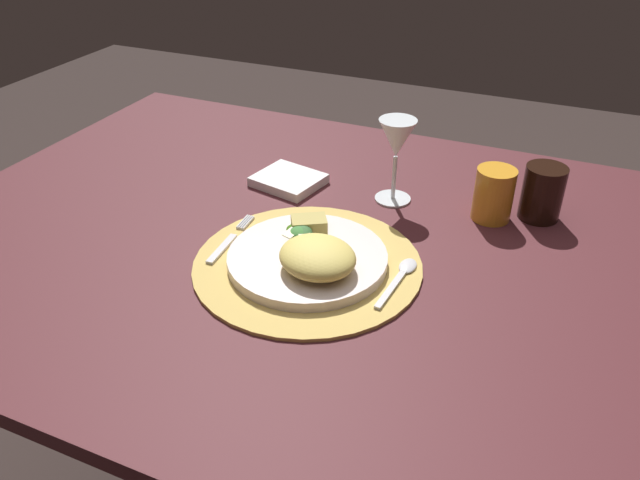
% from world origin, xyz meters
% --- Properties ---
extents(dining_table, '(1.35, 1.01, 0.74)m').
position_xyz_m(dining_table, '(0.00, 0.00, 0.61)').
color(dining_table, '#4B1F23').
rests_on(dining_table, ground).
extents(placemat, '(0.37, 0.37, 0.01)m').
position_xyz_m(placemat, '(0.05, -0.08, 0.74)').
color(placemat, tan).
rests_on(placemat, dining_table).
extents(dinner_plate, '(0.25, 0.25, 0.02)m').
position_xyz_m(dinner_plate, '(0.05, -0.08, 0.75)').
color(dinner_plate, silver).
rests_on(dinner_plate, placemat).
extents(pasta_serving, '(0.16, 0.15, 0.04)m').
position_xyz_m(pasta_serving, '(0.08, -0.11, 0.78)').
color(pasta_serving, '#DCC45E').
rests_on(pasta_serving, dinner_plate).
extents(salad_greens, '(0.07, 0.07, 0.02)m').
position_xyz_m(salad_greens, '(0.02, -0.04, 0.77)').
color(salad_greens, '#317E2B').
rests_on(salad_greens, dinner_plate).
extents(bread_piece, '(0.07, 0.06, 0.02)m').
position_xyz_m(bread_piece, '(0.02, -0.01, 0.77)').
color(bread_piece, tan).
rests_on(bread_piece, dinner_plate).
extents(fork, '(0.02, 0.16, 0.00)m').
position_xyz_m(fork, '(-0.10, -0.08, 0.75)').
color(fork, silver).
rests_on(fork, placemat).
extents(spoon, '(0.03, 0.14, 0.01)m').
position_xyz_m(spoon, '(0.20, -0.05, 0.75)').
color(spoon, silver).
rests_on(spoon, placemat).
extents(napkin, '(0.14, 0.13, 0.02)m').
position_xyz_m(napkin, '(-0.10, 0.16, 0.75)').
color(napkin, white).
rests_on(napkin, dining_table).
extents(wine_glass, '(0.07, 0.07, 0.16)m').
position_xyz_m(wine_glass, '(0.11, 0.19, 0.86)').
color(wine_glass, silver).
rests_on(wine_glass, dining_table).
extents(amber_tumbler, '(0.07, 0.07, 0.10)m').
position_xyz_m(amber_tumbler, '(0.29, 0.19, 0.79)').
color(amber_tumbler, orange).
rests_on(amber_tumbler, dining_table).
extents(dark_tumbler, '(0.07, 0.07, 0.10)m').
position_xyz_m(dark_tumbler, '(0.37, 0.23, 0.79)').
color(dark_tumbler, black).
rests_on(dark_tumbler, dining_table).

